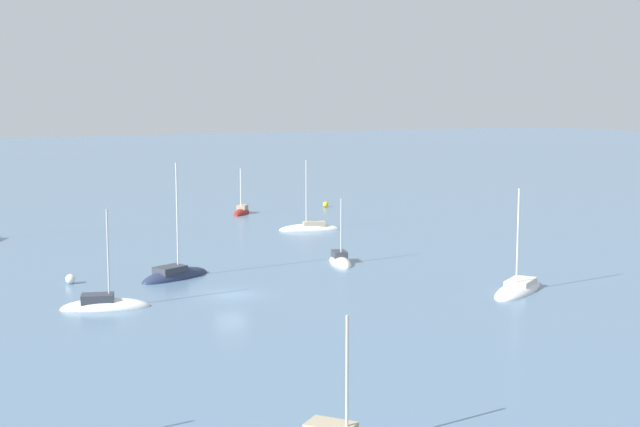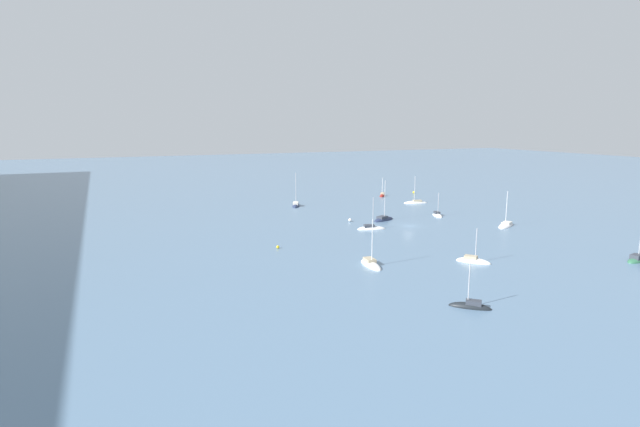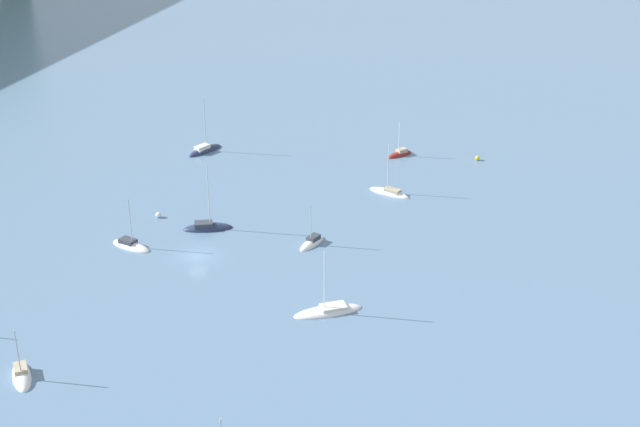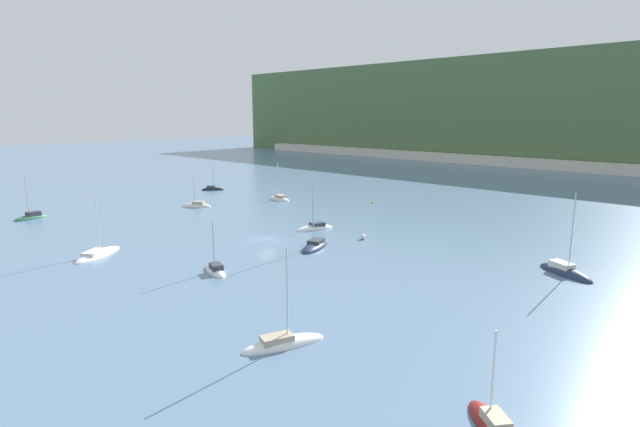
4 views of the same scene
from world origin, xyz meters
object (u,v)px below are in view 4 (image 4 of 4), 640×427
sailboat_0 (31,218)px  sailboat_3 (283,344)px  sailboat_2 (315,247)px  sailboat_5 (279,199)px  mooring_buoy_2 (373,202)px  sailboat_6 (315,229)px  sailboat_4 (565,273)px  sailboat_7 (492,427)px  sailboat_8 (197,206)px  sailboat_1 (213,190)px  sailboat_9 (98,255)px  sailboat_10 (215,271)px  mooring_buoy_1 (363,237)px

sailboat_0 → sailboat_3: 72.07m
sailboat_2 → sailboat_5: size_ratio=1.21×
mooring_buoy_2 → sailboat_6: bearing=-72.0°
sailboat_4 → sailboat_7: (7.52, -34.74, -0.01)m
sailboat_5 → sailboat_8: (-5.64, -17.85, -0.02)m
sailboat_1 → sailboat_4: sailboat_4 is taller
sailboat_9 → sailboat_3: bearing=-122.4°
sailboat_3 → sailboat_6: bearing=60.6°
sailboat_1 → sailboat_2: size_ratio=0.64×
sailboat_2 → sailboat_6: 11.91m
sailboat_6 → sailboat_2: bearing=62.1°
sailboat_2 → mooring_buoy_2: (-16.91, 34.57, 0.20)m
sailboat_3 → mooring_buoy_2: sailboat_3 is taller
sailboat_3 → sailboat_9: 38.38m
sailboat_0 → sailboat_6: (43.57, 30.54, -0.03)m
sailboat_0 → sailboat_7: (89.57, -0.04, -0.02)m
mooring_buoy_2 → sailboat_7: bearing=-46.2°
sailboat_1 → sailboat_8: 23.55m
sailboat_2 → sailboat_9: 29.83m
sailboat_3 → sailboat_9: sailboat_9 is taller
sailboat_3 → sailboat_7: 17.59m
sailboat_6 → sailboat_8: 32.39m
sailboat_4 → sailboat_5: bearing=-164.7°
sailboat_4 → mooring_buoy_2: bearing=179.9°
sailboat_1 → sailboat_10: size_ratio=1.01×
sailboat_1 → sailboat_6: 51.56m
sailboat_3 → sailboat_7: size_ratio=1.31×
sailboat_6 → mooring_buoy_2: sailboat_6 is taller
sailboat_10 → sailboat_1: bearing=-16.6°
sailboat_3 → mooring_buoy_2: size_ratio=15.42×
sailboat_5 → sailboat_6: size_ratio=1.09×
sailboat_4 → sailboat_8: sailboat_4 is taller
sailboat_7 → sailboat_8: size_ratio=0.98×
sailboat_1 → sailboat_5: bearing=-41.2°
sailboat_10 → sailboat_2: bearing=-75.7°
sailboat_10 → mooring_buoy_2: bearing=-55.7°
sailboat_1 → mooring_buoy_1: sailboat_1 is taller
sailboat_1 → sailboat_10: bearing=-79.9°
sailboat_2 → sailboat_7: size_ratio=1.58×
sailboat_1 → sailboat_3: 90.46m
sailboat_5 → sailboat_9: 50.08m
sailboat_5 → mooring_buoy_2: sailboat_5 is taller
mooring_buoy_2 → sailboat_3: bearing=-57.6°
sailboat_6 → sailboat_8: bearing=-68.3°
mooring_buoy_1 → mooring_buoy_2: bearing=125.9°
sailboat_3 → sailboat_5: sailboat_3 is taller
sailboat_7 → sailboat_8: 83.13m
sailboat_4 → mooring_buoy_2: sailboat_4 is taller
sailboat_7 → sailboat_5: bearing=5.3°
mooring_buoy_2 → sailboat_2: bearing=-63.9°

